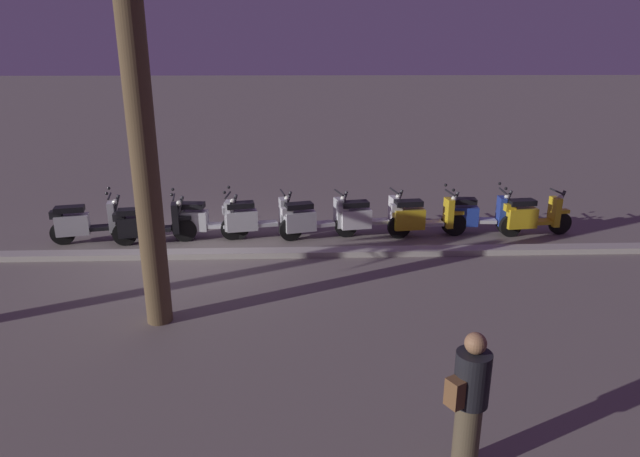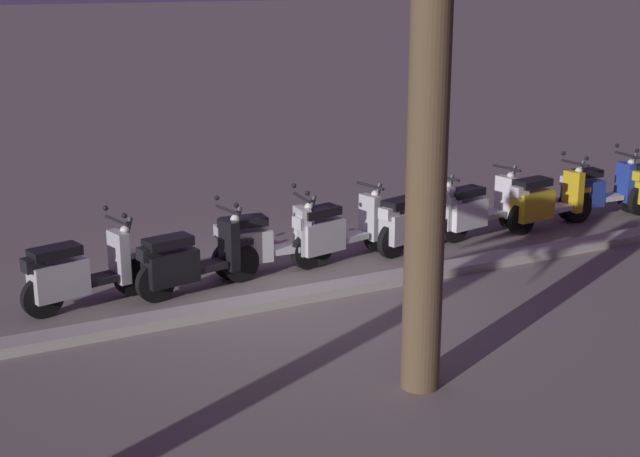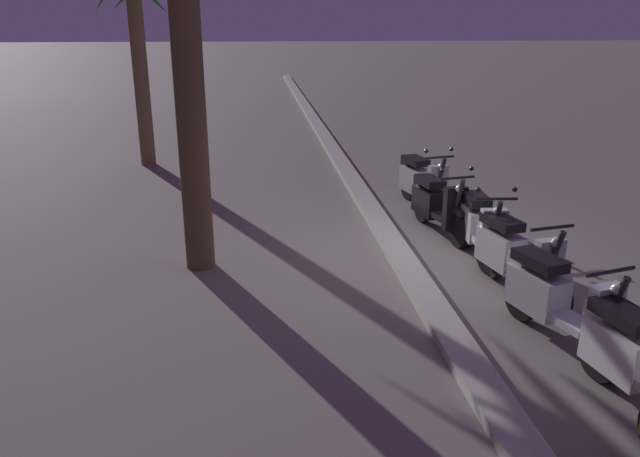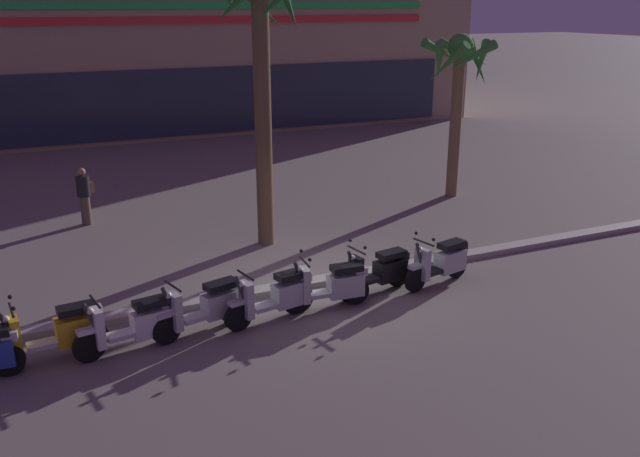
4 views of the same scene
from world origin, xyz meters
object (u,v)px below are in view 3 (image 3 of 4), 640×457
(scooter_silver_gap_after_mid, at_px, (514,255))
(scooter_silver_tail_end, at_px, (480,226))
(scooter_silver_second_in_line, at_px, (422,182))
(palm_tree_mid_walkway, at_px, (134,3))
(scooter_black_mid_centre, at_px, (437,204))
(scooter_silver_far_back, at_px, (556,300))

(scooter_silver_gap_after_mid, distance_m, scooter_silver_tail_end, 1.13)
(scooter_silver_second_in_line, relative_size, palm_tree_mid_walkway, 0.36)
(scooter_silver_gap_after_mid, distance_m, palm_tree_mid_walkway, 10.11)
(scooter_silver_second_in_line, bearing_deg, scooter_black_mid_centre, 174.82)
(scooter_silver_far_back, relative_size, scooter_silver_second_in_line, 1.04)
(scooter_black_mid_centre, height_order, scooter_silver_second_in_line, same)
(scooter_silver_second_in_line, distance_m, palm_tree_mid_walkway, 7.53)
(scooter_silver_tail_end, relative_size, scooter_silver_second_in_line, 1.02)
(scooter_silver_far_back, height_order, scooter_silver_gap_after_mid, same)
(scooter_silver_far_back, bearing_deg, scooter_silver_gap_after_mid, -3.79)
(scooter_silver_tail_end, xyz_separation_m, scooter_silver_second_in_line, (2.56, 0.16, 0.00))
(scooter_silver_tail_end, height_order, scooter_silver_second_in_line, same)
(scooter_silver_gap_after_mid, relative_size, scooter_silver_tail_end, 1.05)
(scooter_silver_gap_after_mid, height_order, scooter_silver_tail_end, scooter_silver_tail_end)
(scooter_silver_second_in_line, bearing_deg, scooter_silver_far_back, -178.92)
(scooter_silver_tail_end, xyz_separation_m, palm_tree_mid_walkway, (6.63, 5.66, 3.14))
(palm_tree_mid_walkway, bearing_deg, scooter_silver_far_back, -148.26)
(scooter_silver_far_back, height_order, scooter_silver_second_in_line, scooter_silver_second_in_line)
(palm_tree_mid_walkway, bearing_deg, scooter_silver_tail_end, -139.49)
(palm_tree_mid_walkway, bearing_deg, scooter_black_mid_centre, -135.45)
(scooter_silver_far_back, relative_size, palm_tree_mid_walkway, 0.38)
(scooter_silver_tail_end, distance_m, scooter_black_mid_centre, 1.20)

